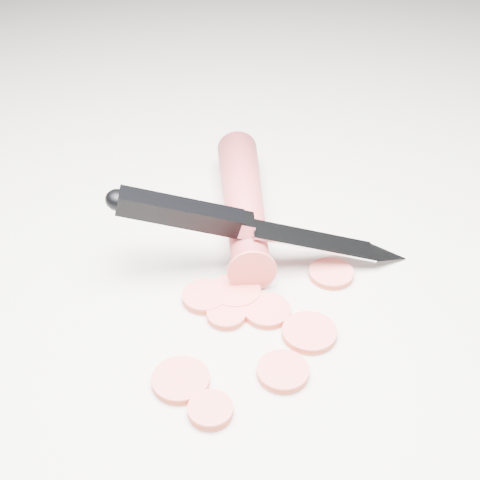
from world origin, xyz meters
name	(u,v)px	position (x,y,z in m)	size (l,w,h in m)	color
ground	(214,292)	(0.00, 0.00, 0.00)	(2.40, 2.40, 0.00)	silver
carrot	(244,202)	(0.05, 0.09, 0.02)	(0.04, 0.04, 0.19)	#CD3B42
carrot_slice_0	(181,380)	(-0.05, -0.08, 0.00)	(0.04, 0.04, 0.01)	#F25F56
carrot_slice_1	(227,315)	(0.00, -0.03, 0.00)	(0.03, 0.03, 0.01)	#F25F56
carrot_slice_2	(309,333)	(0.05, -0.07, 0.00)	(0.04, 0.04, 0.01)	#F25F56
carrot_slice_3	(267,311)	(0.03, -0.04, 0.00)	(0.04, 0.04, 0.01)	#F25F56
carrot_slice_4	(331,274)	(0.10, -0.01, 0.00)	(0.04, 0.04, 0.01)	#F25F56
carrot_slice_5	(236,292)	(0.02, -0.01, 0.00)	(0.04, 0.04, 0.01)	#F25F56
carrot_slice_6	(283,372)	(0.02, -0.10, 0.00)	(0.04, 0.04, 0.01)	#F25F56
carrot_slice_7	(210,410)	(-0.04, -0.11, 0.00)	(0.03, 0.03, 0.01)	#F25F56
carrot_slice_8	(205,297)	(-0.01, -0.01, 0.00)	(0.04, 0.04, 0.01)	#F25F56
kitchen_knife	(263,225)	(0.05, 0.02, 0.04)	(0.25, 0.09, 0.08)	#B3B5BA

